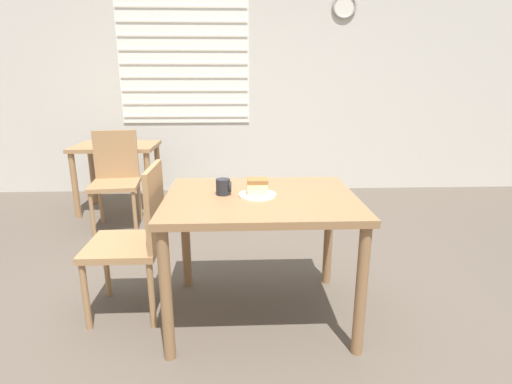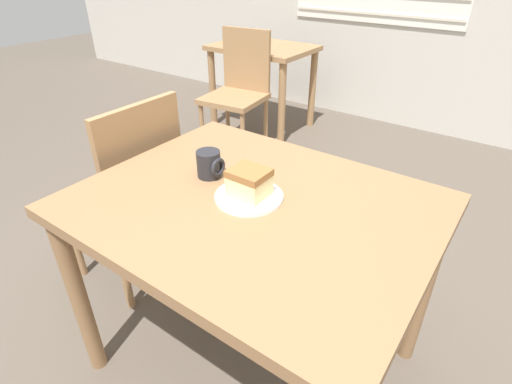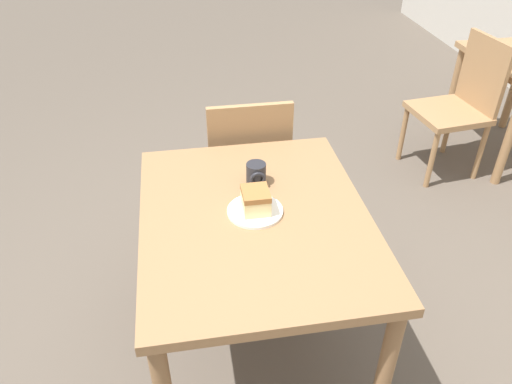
# 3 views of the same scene
# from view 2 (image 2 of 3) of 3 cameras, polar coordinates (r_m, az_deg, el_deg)

# --- Properties ---
(ground_plane) EXTENTS (14.00, 14.00, 0.00)m
(ground_plane) POSITION_cam_2_polar(r_m,az_deg,el_deg) (1.74, -5.69, -24.09)
(ground_plane) COLOR brown
(dining_table_near) EXTENTS (1.09, 0.87, 0.76)m
(dining_table_near) POSITION_cam_2_polar(r_m,az_deg,el_deg) (1.29, -0.37, -5.06)
(dining_table_near) COLOR olive
(dining_table_near) RESTS_ON ground_plane
(dining_table_far) EXTENTS (0.85, 0.61, 0.73)m
(dining_table_far) POSITION_cam_2_polar(r_m,az_deg,el_deg) (3.69, 0.95, 18.13)
(dining_table_far) COLOR #9E754C
(dining_table_far) RESTS_ON ground_plane
(chair_near_window) EXTENTS (0.43, 0.43, 0.93)m
(chair_near_window) POSITION_cam_2_polar(r_m,az_deg,el_deg) (1.89, -17.47, 0.21)
(chair_near_window) COLOR #9E754C
(chair_near_window) RESTS_ON ground_plane
(chair_far_corner) EXTENTS (0.48, 0.48, 0.93)m
(chair_far_corner) POSITION_cam_2_polar(r_m,az_deg,el_deg) (3.24, -2.50, 14.62)
(chair_far_corner) COLOR #9E754C
(chair_far_corner) RESTS_ON ground_plane
(plate) EXTENTS (0.21, 0.21, 0.01)m
(plate) POSITION_cam_2_polar(r_m,az_deg,el_deg) (1.24, -1.02, -0.66)
(plate) COLOR white
(plate) RESTS_ON dining_table_near
(cake_slice) EXTENTS (0.12, 0.10, 0.09)m
(cake_slice) POSITION_cam_2_polar(r_m,az_deg,el_deg) (1.22, -0.98, 1.39)
(cake_slice) COLOR beige
(cake_slice) RESTS_ON plate
(coffee_mug) EXTENTS (0.09, 0.08, 0.09)m
(coffee_mug) POSITION_cam_2_polar(r_m,az_deg,el_deg) (1.36, -6.65, 3.96)
(coffee_mug) COLOR #232328
(coffee_mug) RESTS_ON dining_table_near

